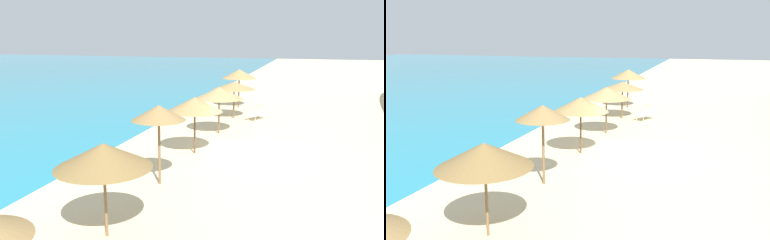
# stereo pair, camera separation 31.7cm
# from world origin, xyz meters

# --- Properties ---
(ground_plane) EXTENTS (160.00, 160.00, 0.00)m
(ground_plane) POSITION_xyz_m (0.00, 0.00, 0.00)
(ground_plane) COLOR beige
(beach_umbrella_1) EXTENTS (2.53, 2.53, 2.55)m
(beach_umbrella_1) POSITION_xyz_m (-8.60, 2.11, 2.23)
(beach_umbrella_1) COLOR brown
(beach_umbrella_1) RESTS_ON ground_plane
(beach_umbrella_2) EXTENTS (1.92, 1.92, 2.87)m
(beach_umbrella_2) POSITION_xyz_m (-4.60, 2.20, 2.59)
(beach_umbrella_2) COLOR brown
(beach_umbrella_2) RESTS_ON ground_plane
(beach_umbrella_3) EXTENTS (2.47, 2.47, 2.57)m
(beach_umbrella_3) POSITION_xyz_m (-0.54, 2.12, 2.24)
(beach_umbrella_3) COLOR brown
(beach_umbrella_3) RESTS_ON ground_plane
(beach_umbrella_4) EXTENTS (2.59, 2.59, 2.54)m
(beach_umbrella_4) POSITION_xyz_m (3.48, 1.97, 2.22)
(beach_umbrella_4) COLOR brown
(beach_umbrella_4) RESTS_ON ground_plane
(beach_umbrella_5) EXTENTS (2.66, 2.66, 2.36)m
(beach_umbrella_5) POSITION_xyz_m (7.85, 2.03, 2.11)
(beach_umbrella_5) COLOR brown
(beach_umbrella_5) RESTS_ON ground_plane
(beach_umbrella_6) EXTENTS (2.54, 2.54, 2.83)m
(beach_umbrella_6) POSITION_xyz_m (11.92, 2.47, 2.48)
(beach_umbrella_6) COLOR brown
(beach_umbrella_6) RESTS_ON ground_plane
(lounge_chair_0) EXTENTS (1.53, 1.19, 1.02)m
(lounge_chair_0) POSITION_xyz_m (7.88, 0.43, 0.47)
(lounge_chair_0) COLOR white
(lounge_chair_0) RESTS_ON ground_plane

